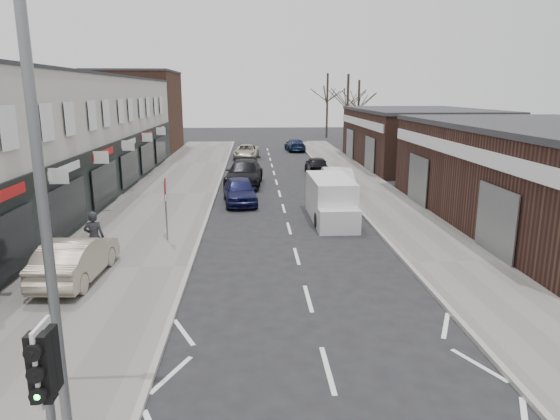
{
  "coord_description": "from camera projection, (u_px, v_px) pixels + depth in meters",
  "views": [
    {
      "loc": [
        -1.64,
        -8.06,
        6.13
      ],
      "look_at": [
        -0.82,
        6.75,
        2.6
      ],
      "focal_mm": 32.0,
      "sensor_mm": 36.0,
      "label": 1
    }
  ],
  "objects": [
    {
      "name": "pavement_left",
      "position": [
        169.0,
        194.0,
        30.32
      ],
      "size": [
        5.5,
        64.0,
        0.12
      ],
      "primitive_type": "cube",
      "color": "slate",
      "rests_on": "ground"
    },
    {
      "name": "pavement_right",
      "position": [
        372.0,
        192.0,
        31.0
      ],
      "size": [
        3.5,
        64.0,
        0.12
      ],
      "primitive_type": "cube",
      "color": "slate",
      "rests_on": "ground"
    },
    {
      "name": "shop_terrace_left",
      "position": [
        31.0,
        141.0,
        26.72
      ],
      "size": [
        8.0,
        41.0,
        7.1
      ],
      "primitive_type": "cube",
      "color": "#BBB9AB",
      "rests_on": "ground"
    },
    {
      "name": "brick_block_far",
      "position": [
        137.0,
        113.0,
        51.39
      ],
      "size": [
        8.0,
        10.0,
        8.0
      ],
      "primitive_type": "cube",
      "color": "#4E2E21",
      "rests_on": "ground"
    },
    {
      "name": "right_unit_near",
      "position": [
        558.0,
        177.0,
        23.08
      ],
      "size": [
        10.0,
        18.0,
        4.5
      ],
      "primitive_type": "cube",
      "color": "#3B221B",
      "rests_on": "ground"
    },
    {
      "name": "right_unit_far",
      "position": [
        418.0,
        138.0,
        42.51
      ],
      "size": [
        10.0,
        16.0,
        4.5
      ],
      "primitive_type": "cube",
      "color": "#3B221B",
      "rests_on": "ground"
    },
    {
      "name": "tree_far_a",
      "position": [
        346.0,
        147.0,
        56.44
      ],
      "size": [
        3.6,
        3.6,
        8.0
      ],
      "primitive_type": null,
      "color": "#382D26",
      "rests_on": "ground"
    },
    {
      "name": "tree_far_b",
      "position": [
        357.0,
        142.0,
        62.4
      ],
      "size": [
        3.6,
        3.6,
        7.5
      ],
      "primitive_type": null,
      "color": "#382D26",
      "rests_on": "ground"
    },
    {
      "name": "tree_far_c",
      "position": [
        326.0,
        138.0,
        68.07
      ],
      "size": [
        3.6,
        3.6,
        8.5
      ],
      "primitive_type": null,
      "color": "#382D26",
      "rests_on": "ground"
    },
    {
      "name": "traffic_light",
      "position": [
        46.0,
        381.0,
        6.58
      ],
      "size": [
        0.28,
        0.6,
        3.1
      ],
      "color": "slate",
      "rests_on": "pavement_left"
    },
    {
      "name": "street_lamp",
      "position": [
        54.0,
        198.0,
        7.24
      ],
      "size": [
        2.23,
        0.22,
        8.0
      ],
      "color": "slate",
      "rests_on": "pavement_left"
    },
    {
      "name": "warning_sign",
      "position": [
        166.0,
        191.0,
        20.2
      ],
      "size": [
        0.12,
        0.8,
        2.7
      ],
      "color": "slate",
      "rests_on": "pavement_left"
    },
    {
      "name": "white_van",
      "position": [
        331.0,
        200.0,
        24.27
      ],
      "size": [
        1.92,
        5.32,
        2.07
      ],
      "rotation": [
        0.0,
        0.0,
        0.01
      ],
      "color": "silver",
      "rests_on": "ground"
    },
    {
      "name": "sedan_on_pavement",
      "position": [
        76.0,
        258.0,
        16.26
      ],
      "size": [
        1.72,
        4.39,
        1.42
      ],
      "primitive_type": "imported",
      "rotation": [
        0.0,
        0.0,
        3.09
      ],
      "color": "gray",
      "rests_on": "pavement_left"
    },
    {
      "name": "pedestrian",
      "position": [
        94.0,
        237.0,
        17.77
      ],
      "size": [
        0.72,
        0.5,
        1.9
      ],
      "primitive_type": "imported",
      "rotation": [
        0.0,
        0.0,
        3.21
      ],
      "color": "black",
      "rests_on": "pavement_left"
    },
    {
      "name": "parked_car_left_a",
      "position": [
        240.0,
        191.0,
        27.84
      ],
      "size": [
        2.14,
        4.43,
        1.46
      ],
      "primitive_type": "imported",
      "rotation": [
        0.0,
        0.0,
        0.1
      ],
      "color": "#141740",
      "rests_on": "ground"
    },
    {
      "name": "parked_car_left_b",
      "position": [
        244.0,
        173.0,
        33.17
      ],
      "size": [
        2.7,
        5.81,
        1.64
      ],
      "primitive_type": "imported",
      "rotation": [
        0.0,
        0.0,
        -0.07
      ],
      "color": "black",
      "rests_on": "ground"
    },
    {
      "name": "parked_car_left_c",
      "position": [
        246.0,
        152.0,
        46.58
      ],
      "size": [
        2.51,
        4.84,
        1.3
      ],
      "primitive_type": "imported",
      "rotation": [
        0.0,
        0.0,
        -0.08
      ],
      "color": "#B1A58D",
      "rests_on": "ground"
    },
    {
      "name": "parked_car_right_a",
      "position": [
        336.0,
        180.0,
        30.82
      ],
      "size": [
        1.9,
        5.02,
        1.63
      ],
      "primitive_type": "imported",
      "rotation": [
        0.0,
        0.0,
        3.11
      ],
      "color": "silver",
      "rests_on": "ground"
    },
    {
      "name": "parked_car_right_b",
      "position": [
        317.0,
        165.0,
        37.98
      ],
      "size": [
        1.64,
        3.95,
        1.34
      ],
      "primitive_type": "imported",
      "rotation": [
        0.0,
        0.0,
        3.13
      ],
      "color": "black",
      "rests_on": "ground"
    },
    {
      "name": "parked_car_right_c",
      "position": [
        295.0,
        145.0,
        52.55
      ],
      "size": [
        2.11,
        4.57,
        1.29
      ],
      "primitive_type": "imported",
      "rotation": [
        0.0,
        0.0,
        3.21
      ],
      "color": "#152241",
      "rests_on": "ground"
    }
  ]
}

